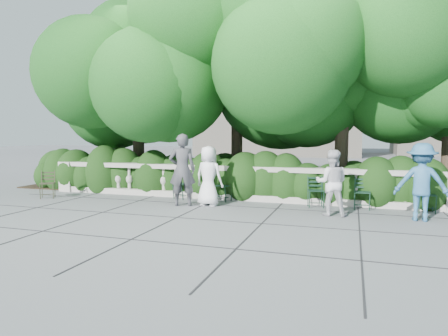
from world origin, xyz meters
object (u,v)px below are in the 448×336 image
(chair_e, at_px, (362,211))
(chair_weathered, at_px, (47,199))
(chair_c, at_px, (220,202))
(person_older_blue, at_px, (421,182))
(chair_d, at_px, (316,208))
(chair_f, at_px, (427,214))
(person_casual_man, at_px, (332,183))
(person_businessman, at_px, (209,176))
(chair_a, at_px, (179,199))
(person_woman_grey, at_px, (182,170))

(chair_e, height_order, chair_weathered, same)
(chair_c, bearing_deg, person_older_blue, 4.64)
(chair_c, relative_size, person_older_blue, 0.48)
(chair_d, height_order, chair_e, same)
(chair_c, xyz_separation_m, chair_e, (3.79, -0.13, 0.00))
(chair_d, relative_size, chair_f, 1.00)
(chair_c, height_order, chair_d, same)
(person_casual_man, bearing_deg, chair_weathered, -1.55)
(chair_weathered, relative_size, person_businessman, 0.52)
(chair_a, height_order, person_older_blue, person_older_blue)
(chair_e, bearing_deg, chair_weathered, -172.25)
(person_businessman, bearing_deg, chair_d, -159.53)
(chair_f, relative_size, person_casual_man, 0.54)
(person_woman_grey, relative_size, person_older_blue, 1.12)
(person_woman_grey, bearing_deg, chair_a, -81.16)
(chair_a, height_order, chair_f, same)
(person_businessman, distance_m, person_older_blue, 5.13)
(chair_f, height_order, person_casual_man, person_casual_man)
(chair_e, xyz_separation_m, person_woman_grey, (-4.58, -0.74, 0.97))
(chair_f, distance_m, person_businessman, 5.49)
(person_businessman, distance_m, person_woman_grey, 0.73)
(chair_a, xyz_separation_m, chair_f, (6.60, -0.11, 0.00))
(chair_a, bearing_deg, chair_weathered, -144.64)
(person_businessman, height_order, person_woman_grey, person_woman_grey)
(chair_c, xyz_separation_m, chair_d, (2.68, -0.17, 0.00))
(chair_a, height_order, chair_c, same)
(chair_weathered, xyz_separation_m, person_casual_man, (8.14, 0.16, 0.78))
(chair_d, bearing_deg, person_casual_man, -75.14)
(chair_e, bearing_deg, person_casual_man, -129.25)
(person_casual_man, bearing_deg, person_businessman, -8.32)
(chair_d, xyz_separation_m, person_older_blue, (2.33, -0.76, 0.87))
(chair_a, xyz_separation_m, chair_d, (3.99, -0.19, 0.00))
(chair_weathered, distance_m, person_businessman, 5.03)
(person_businessman, bearing_deg, chair_f, -163.21)
(chair_c, xyz_separation_m, person_businessman, (-0.12, -0.63, 0.80))
(chair_e, bearing_deg, person_woman_grey, -169.35)
(chair_weathered, height_order, person_businessman, person_businessman)
(chair_d, bearing_deg, person_woman_grey, 178.63)
(chair_weathered, xyz_separation_m, person_woman_grey, (4.27, 0.24, 0.97))
(chair_d, bearing_deg, chair_a, 164.51)
(chair_a, distance_m, chair_d, 3.99)
(chair_a, xyz_separation_m, chair_c, (1.31, -0.02, 0.00))
(chair_weathered, bearing_deg, person_woman_grey, -29.40)
(person_woman_grey, bearing_deg, person_older_blue, 157.81)
(chair_d, xyz_separation_m, person_casual_man, (0.41, -0.78, 0.78))
(chair_a, height_order, chair_weathered, same)
(chair_f, relative_size, person_businessman, 0.52)
(chair_f, height_order, person_businessman, person_businessman)
(chair_d, height_order, person_businessman, person_businessman)
(chair_e, bearing_deg, chair_d, -176.23)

